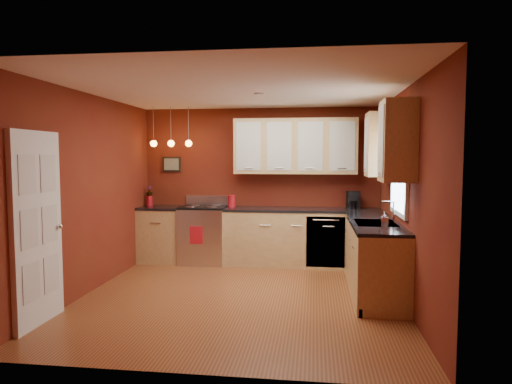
# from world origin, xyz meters

# --- Properties ---
(floor) EXTENTS (4.20, 4.20, 0.00)m
(floor) POSITION_xyz_m (0.00, 0.00, 0.00)
(floor) COLOR #99512C
(floor) RESTS_ON ground
(ceiling) EXTENTS (4.00, 4.20, 0.02)m
(ceiling) POSITION_xyz_m (0.00, 0.00, 2.60)
(ceiling) COLOR white
(ceiling) RESTS_ON wall_back
(wall_back) EXTENTS (4.00, 0.02, 2.60)m
(wall_back) POSITION_xyz_m (0.00, 2.10, 1.30)
(wall_back) COLOR maroon
(wall_back) RESTS_ON floor
(wall_front) EXTENTS (4.00, 0.02, 2.60)m
(wall_front) POSITION_xyz_m (0.00, -2.10, 1.30)
(wall_front) COLOR maroon
(wall_front) RESTS_ON floor
(wall_left) EXTENTS (0.02, 4.20, 2.60)m
(wall_left) POSITION_xyz_m (-2.00, 0.00, 1.30)
(wall_left) COLOR maroon
(wall_left) RESTS_ON floor
(wall_right) EXTENTS (0.02, 4.20, 2.60)m
(wall_right) POSITION_xyz_m (2.00, 0.00, 1.30)
(wall_right) COLOR maroon
(wall_right) RESTS_ON floor
(base_cabinets_back_left) EXTENTS (0.70, 0.60, 0.90)m
(base_cabinets_back_left) POSITION_xyz_m (-1.65, 1.80, 0.45)
(base_cabinets_back_left) COLOR tan
(base_cabinets_back_left) RESTS_ON floor
(base_cabinets_back_right) EXTENTS (2.54, 0.60, 0.90)m
(base_cabinets_back_right) POSITION_xyz_m (0.73, 1.80, 0.45)
(base_cabinets_back_right) COLOR tan
(base_cabinets_back_right) RESTS_ON floor
(base_cabinets_right) EXTENTS (0.60, 2.10, 0.90)m
(base_cabinets_right) POSITION_xyz_m (1.70, 0.45, 0.45)
(base_cabinets_right) COLOR tan
(base_cabinets_right) RESTS_ON floor
(counter_back_left) EXTENTS (0.70, 0.62, 0.04)m
(counter_back_left) POSITION_xyz_m (-1.65, 1.80, 0.92)
(counter_back_left) COLOR black
(counter_back_left) RESTS_ON base_cabinets_back_left
(counter_back_right) EXTENTS (2.54, 0.62, 0.04)m
(counter_back_right) POSITION_xyz_m (0.73, 1.80, 0.92)
(counter_back_right) COLOR black
(counter_back_right) RESTS_ON base_cabinets_back_right
(counter_right) EXTENTS (0.62, 2.10, 0.04)m
(counter_right) POSITION_xyz_m (1.70, 0.45, 0.92)
(counter_right) COLOR black
(counter_right) RESTS_ON base_cabinets_right
(gas_range) EXTENTS (0.76, 0.64, 1.11)m
(gas_range) POSITION_xyz_m (-0.92, 1.80, 0.48)
(gas_range) COLOR silver
(gas_range) RESTS_ON floor
(dishwasher_front) EXTENTS (0.60, 0.02, 0.80)m
(dishwasher_front) POSITION_xyz_m (1.10, 1.51, 0.45)
(dishwasher_front) COLOR silver
(dishwasher_front) RESTS_ON base_cabinets_back_right
(sink) EXTENTS (0.50, 0.70, 0.33)m
(sink) POSITION_xyz_m (1.70, 0.30, 0.92)
(sink) COLOR #949499
(sink) RESTS_ON counter_right
(window) EXTENTS (0.06, 1.02, 1.22)m
(window) POSITION_xyz_m (1.97, 0.30, 1.69)
(window) COLOR white
(window) RESTS_ON wall_right
(door_left_wall) EXTENTS (0.12, 0.82, 2.05)m
(door_left_wall) POSITION_xyz_m (-1.97, -1.20, 1.03)
(door_left_wall) COLOR white
(door_left_wall) RESTS_ON floor
(upper_cabinets_back) EXTENTS (2.00, 0.35, 0.90)m
(upper_cabinets_back) POSITION_xyz_m (0.60, 1.93, 1.95)
(upper_cabinets_back) COLOR tan
(upper_cabinets_back) RESTS_ON wall_back
(upper_cabinets_right) EXTENTS (0.35, 1.95, 0.90)m
(upper_cabinets_right) POSITION_xyz_m (1.82, 0.32, 1.95)
(upper_cabinets_right) COLOR tan
(upper_cabinets_right) RESTS_ON wall_right
(wall_picture) EXTENTS (0.32, 0.03, 0.26)m
(wall_picture) POSITION_xyz_m (-1.55, 2.08, 1.65)
(wall_picture) COLOR black
(wall_picture) RESTS_ON wall_back
(pendant_lights) EXTENTS (0.71, 0.11, 0.66)m
(pendant_lights) POSITION_xyz_m (-1.45, 1.75, 2.01)
(pendant_lights) COLOR #949499
(pendant_lights) RESTS_ON ceiling
(red_canister) EXTENTS (0.13, 0.13, 0.20)m
(red_canister) POSITION_xyz_m (-0.45, 1.85, 1.04)
(red_canister) COLOR #B4131E
(red_canister) RESTS_ON counter_back_right
(red_vase) EXTENTS (0.11, 0.11, 0.17)m
(red_vase) POSITION_xyz_m (-1.90, 1.90, 1.02)
(red_vase) COLOR #B4131E
(red_vase) RESTS_ON counter_back_left
(flowers) EXTENTS (0.13, 0.13, 0.20)m
(flowers) POSITION_xyz_m (-1.90, 1.90, 1.19)
(flowers) COLOR #B4131E
(flowers) RESTS_ON red_vase
(coffee_maker) EXTENTS (0.22, 0.22, 0.28)m
(coffee_maker) POSITION_xyz_m (1.55, 1.90, 1.07)
(coffee_maker) COLOR black
(coffee_maker) RESTS_ON counter_back_right
(soap_pump) EXTENTS (0.09, 0.09, 0.19)m
(soap_pump) POSITION_xyz_m (1.75, -0.06, 1.03)
(soap_pump) COLOR silver
(soap_pump) RESTS_ON counter_right
(dish_towel) EXTENTS (0.21, 0.01, 0.28)m
(dish_towel) POSITION_xyz_m (-0.96, 1.47, 0.52)
(dish_towel) COLOR #B4131E
(dish_towel) RESTS_ON gas_range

